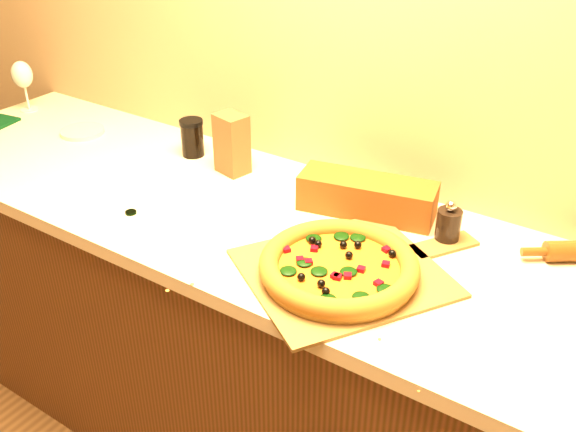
% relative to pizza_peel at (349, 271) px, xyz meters
% --- Properties ---
extents(cabinet, '(2.80, 0.65, 0.86)m').
position_rel_pizza_peel_xyz_m(cabinet, '(-0.14, 0.10, -0.47)').
color(cabinet, '#41280D').
rests_on(cabinet, ground).
extents(countertop, '(2.84, 0.68, 0.04)m').
position_rel_pizza_peel_xyz_m(countertop, '(-0.14, 0.10, -0.02)').
color(countertop, beige).
rests_on(countertop, cabinet).
extents(pizza_peel, '(0.55, 0.61, 0.01)m').
position_rel_pizza_peel_xyz_m(pizza_peel, '(0.00, 0.00, 0.00)').
color(pizza_peel, brown).
rests_on(pizza_peel, countertop).
extents(pizza, '(0.36, 0.36, 0.05)m').
position_rel_pizza_peel_xyz_m(pizza, '(-0.01, -0.03, 0.03)').
color(pizza, '#B5862D').
rests_on(pizza, pizza_peel).
extents(bottle_cap, '(0.04, 0.04, 0.01)m').
position_rel_pizza_peel_xyz_m(bottle_cap, '(-0.62, -0.09, -0.00)').
color(bottle_cap, black).
rests_on(bottle_cap, countertop).
extents(pepper_grinder, '(0.06, 0.06, 0.11)m').
position_rel_pizza_peel_xyz_m(pepper_grinder, '(0.14, 0.25, 0.04)').
color(pepper_grinder, black).
rests_on(pepper_grinder, countertop).
extents(bread_bag, '(0.37, 0.19, 0.10)m').
position_rel_pizza_peel_xyz_m(bread_bag, '(-0.10, 0.27, 0.04)').
color(bread_bag, brown).
rests_on(bread_bag, countertop).
extents(wine_glass, '(0.07, 0.07, 0.18)m').
position_rel_pizza_peel_xyz_m(wine_glass, '(-1.48, 0.25, 0.12)').
color(wine_glass, silver).
rests_on(wine_glass, countertop).
extents(paper_bag, '(0.10, 0.09, 0.18)m').
position_rel_pizza_peel_xyz_m(paper_bag, '(-0.54, 0.26, 0.09)').
color(paper_bag, brown).
rests_on(paper_bag, countertop).
extents(dark_jar, '(0.07, 0.07, 0.12)m').
position_rel_pizza_peel_xyz_m(dark_jar, '(-0.72, 0.29, 0.05)').
color(dark_jar, black).
rests_on(dark_jar, countertop).
extents(side_plate, '(0.17, 0.17, 0.01)m').
position_rel_pizza_peel_xyz_m(side_plate, '(-1.14, 0.21, 0.00)').
color(side_plate, beige).
rests_on(side_plate, countertop).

